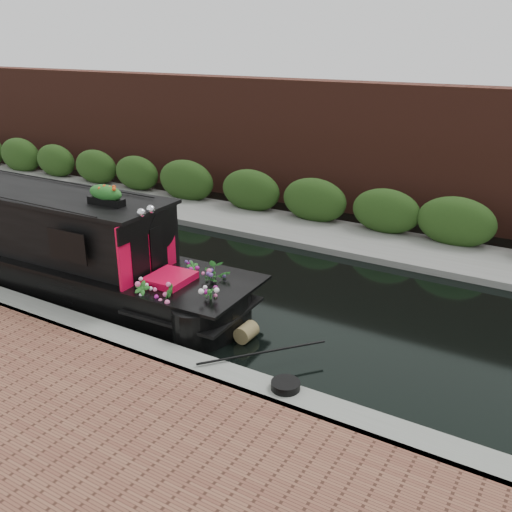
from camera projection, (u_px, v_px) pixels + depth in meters
The scene contains 8 objects.
ground at pixel (210, 282), 13.11m from camera, with size 80.00×80.00×0.00m, color black.
near_bank_coping at pixel (106, 343), 10.47m from camera, with size 40.00×0.60×0.50m, color gray.
far_bank_path at pixel (294, 232), 16.47m from camera, with size 40.00×2.40×0.34m, color slate.
far_hedge at pixel (308, 223), 17.19m from camera, with size 40.00×1.10×2.80m, color #234115.
far_brick_wall at pixel (336, 207), 18.86m from camera, with size 40.00×1.00×8.00m, color #492218.
narrowboat at pixel (19, 241), 13.31m from camera, with size 11.73×2.51×2.75m.
rope_fender at pixel (246, 332), 10.53m from camera, with size 0.32×0.32×0.41m, color olive.
coiled_mooring_rope at pixel (286, 385), 8.67m from camera, with size 0.45×0.45×0.12m, color black.
Camera 1 is at (7.11, -9.75, 5.27)m, focal length 40.00 mm.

